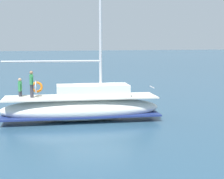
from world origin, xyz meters
TOP-DOWN VIEW (x-y plane):
  - ground_plane at (0.00, 0.00)m, footprint 400.00×400.00m
  - main_sailboat at (1.46, -1.28)m, footprint 4.24×9.88m
  - mooring_buoy at (-5.51, 2.13)m, footprint 0.77×0.77m

SIDE VIEW (x-z plane):
  - ground_plane at x=0.00m, z-range 0.00..0.00m
  - mooring_buoy at x=-5.51m, z-range -0.26..0.72m
  - main_sailboat at x=1.46m, z-range -6.15..7.99m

